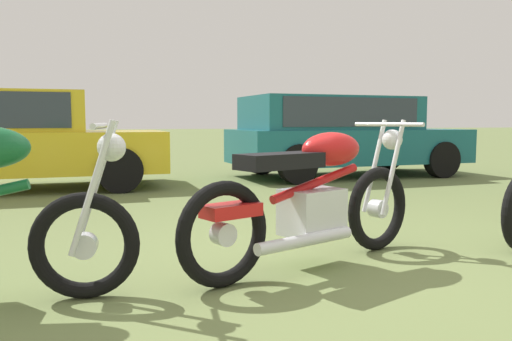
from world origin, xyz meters
The scene contains 4 objects.
ground_plane centered at (0.00, 0.00, 0.00)m, with size 120.00×120.00×0.00m, color olive.
motorcycle_red centered at (0.01, 0.13, 0.48)m, with size 2.00×1.06×1.02m.
car_yellow centered at (-2.73, 5.09, 0.80)m, with size 4.43×1.95×1.43m.
car_teal centered at (2.74, 5.44, 0.83)m, with size 4.32×2.10×1.43m.
Camera 1 is at (-1.38, -3.17, 1.01)m, focal length 36.56 mm.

